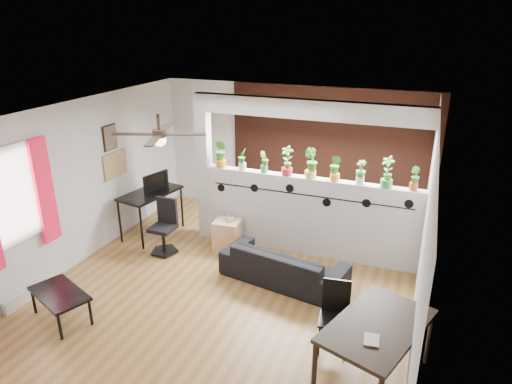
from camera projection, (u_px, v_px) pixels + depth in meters
name	position (u px, v px, depth m)	size (l,w,h in m)	color
room_shell	(226.00, 208.00, 6.32)	(6.30, 7.10, 2.90)	brown
partition_wall	(309.00, 216.00, 7.58)	(3.60, 0.18, 1.35)	#BCBCC1
ceiling_header	(313.00, 110.00, 6.95)	(3.60, 0.18, 0.30)	silver
pier_column	(204.00, 168.00, 8.00)	(0.22, 0.20, 2.60)	#BCBCC1
brick_panel	(330.00, 156.00, 8.64)	(3.90, 0.05, 2.60)	brown
vine_decal	(308.00, 195.00, 7.35)	(3.31, 0.01, 0.30)	black
window_assembly	(13.00, 199.00, 6.06)	(0.09, 1.30, 1.55)	white
baseboard_heater	(33.00, 290.00, 6.56)	(0.08, 1.00, 0.18)	silver
corkboard	(115.00, 165.00, 7.99)	(0.03, 0.60, 0.45)	#9A784A
framed_art	(110.00, 137.00, 7.77)	(0.03, 0.34, 0.44)	#8C7259
ceiling_fan	(159.00, 136.00, 5.96)	(1.19, 1.19, 0.43)	black
potted_plant_0	(221.00, 153.00, 7.78)	(0.31, 0.29, 0.48)	orange
potted_plant_1	(242.00, 158.00, 7.67)	(0.21, 0.23, 0.37)	silver
potted_plant_2	(264.00, 161.00, 7.54)	(0.22, 0.21, 0.36)	#328A45
potted_plant_3	(287.00, 160.00, 7.38)	(0.27, 0.23, 0.48)	red
potted_plant_4	(311.00, 163.00, 7.25)	(0.31, 0.28, 0.49)	#E1C34F
potted_plant_5	(335.00, 167.00, 7.13)	(0.27, 0.25, 0.43)	orange
potted_plant_6	(361.00, 172.00, 7.00)	(0.21, 0.19, 0.37)	silver
potted_plant_7	(388.00, 171.00, 6.85)	(0.32, 0.29, 0.48)	green
potted_plant_8	(415.00, 178.00, 6.74)	(0.22, 0.23, 0.36)	#D14321
sofa	(284.00, 265.00, 6.89)	(1.81, 0.71, 0.53)	black
cube_shelf	(227.00, 235.00, 7.83)	(0.44, 0.39, 0.53)	tan
cup	(230.00, 219.00, 7.70)	(0.12, 0.12, 0.09)	gray
computer_desk	(150.00, 196.00, 8.21)	(0.80, 1.24, 0.83)	black
monitor	(154.00, 185.00, 8.28)	(0.05, 0.32, 0.18)	black
office_chair	(165.00, 230.00, 7.70)	(0.48, 0.48, 0.93)	black
dining_table	(377.00, 330.00, 4.86)	(1.21, 1.53, 0.73)	black
book	(364.00, 338.00, 4.60)	(0.15, 0.20, 0.02)	gray
folding_chair	(335.00, 309.00, 5.43)	(0.40, 0.40, 0.88)	black
coffee_table	(59.00, 295.00, 5.97)	(0.99, 0.78, 0.41)	black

